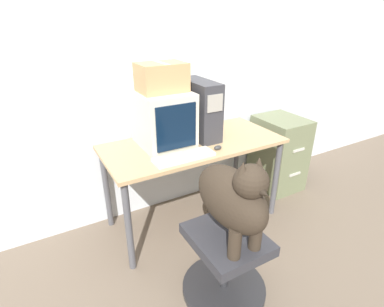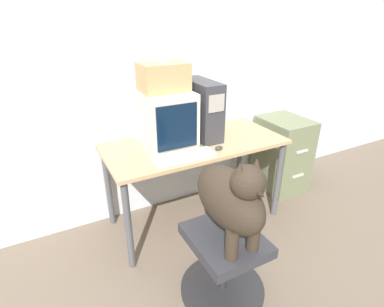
# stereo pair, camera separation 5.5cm
# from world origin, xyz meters

# --- Properties ---
(ground_plane) EXTENTS (12.00, 12.00, 0.00)m
(ground_plane) POSITION_xyz_m (0.00, 0.00, 0.00)
(ground_plane) COLOR #6B5B4C
(wall_back) EXTENTS (8.00, 0.05, 2.60)m
(wall_back) POSITION_xyz_m (0.00, 0.75, 1.30)
(wall_back) COLOR silver
(wall_back) RESTS_ON ground_plane
(desk) EXTENTS (1.49, 0.69, 0.77)m
(desk) POSITION_xyz_m (0.00, 0.34, 0.68)
(desk) COLOR tan
(desk) RESTS_ON ground_plane
(crt_monitor) EXTENTS (0.39, 0.46, 0.43)m
(crt_monitor) POSITION_xyz_m (-0.23, 0.43, 0.99)
(crt_monitor) COLOR beige
(crt_monitor) RESTS_ON desk
(pc_tower) EXTENTS (0.18, 0.47, 0.48)m
(pc_tower) POSITION_xyz_m (0.11, 0.44, 1.01)
(pc_tower) COLOR #333338
(pc_tower) RESTS_ON desk
(keyboard) EXTENTS (0.46, 0.15, 0.03)m
(keyboard) POSITION_xyz_m (-0.21, 0.11, 0.78)
(keyboard) COLOR beige
(keyboard) RESTS_ON desk
(computer_mouse) EXTENTS (0.06, 0.04, 0.03)m
(computer_mouse) POSITION_xyz_m (0.09, 0.12, 0.79)
(computer_mouse) COLOR #333333
(computer_mouse) RESTS_ON desk
(office_chair) EXTENTS (0.57, 0.57, 0.48)m
(office_chair) POSITION_xyz_m (-0.22, -0.46, 0.24)
(office_chair) COLOR #262628
(office_chair) RESTS_ON ground_plane
(dog) EXTENTS (0.27, 0.58, 0.60)m
(dog) POSITION_xyz_m (-0.22, -0.49, 0.78)
(dog) COLOR #33281E
(dog) RESTS_ON office_chair
(filing_cabinet) EXTENTS (0.42, 0.52, 0.77)m
(filing_cabinet) POSITION_xyz_m (1.09, 0.43, 0.39)
(filing_cabinet) COLOR #6B7251
(filing_cabinet) RESTS_ON ground_plane
(cardboard_box) EXTENTS (0.35, 0.26, 0.21)m
(cardboard_box) POSITION_xyz_m (-0.23, 0.43, 1.31)
(cardboard_box) COLOR tan
(cardboard_box) RESTS_ON crt_monitor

